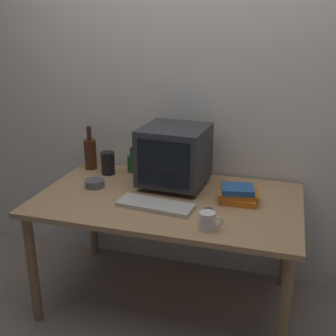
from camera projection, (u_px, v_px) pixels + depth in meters
ground_plane at (168, 300)px, 2.62m from camera, size 6.00×6.00×0.00m
back_wall at (190, 91)px, 2.65m from camera, size 4.00×0.08×2.50m
desk at (168, 210)px, 2.40m from camera, size 1.50×0.88×0.72m
crt_monitor at (174, 156)px, 2.49m from camera, size 0.40×0.41×0.37m
keyboard at (155, 205)px, 2.25m from camera, size 0.43×0.19×0.02m
computer_mouse at (208, 212)px, 2.16m from camera, size 0.06×0.10×0.04m
bottle_tall at (90, 153)px, 2.80m from camera, size 0.08×0.08×0.30m
bottle_short at (132, 163)px, 2.76m from camera, size 0.07×0.07×0.17m
book_stack at (239, 194)px, 2.30m from camera, size 0.24×0.19×0.09m
mug at (208, 221)px, 2.00m from camera, size 0.12×0.08×0.09m
cd_spindle at (95, 183)px, 2.52m from camera, size 0.12×0.12×0.04m
metal_canister at (108, 163)px, 2.72m from camera, size 0.09×0.09×0.15m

